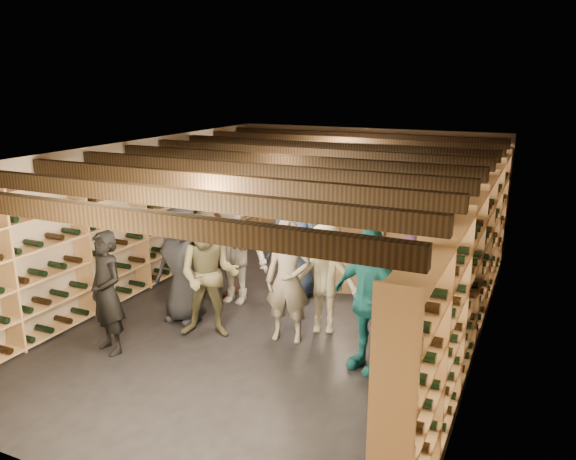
% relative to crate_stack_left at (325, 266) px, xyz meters
% --- Properties ---
extents(ground, '(8.00, 8.00, 0.00)m').
position_rel_crate_stack_left_xyz_m(ground, '(-0.14, -1.36, -0.34)').
color(ground, black).
rests_on(ground, ground).
extents(walls, '(5.52, 8.02, 2.40)m').
position_rel_crate_stack_left_xyz_m(walls, '(-0.14, -1.36, 0.86)').
color(walls, '#BCAB92').
rests_on(walls, ground).
extents(ceiling, '(5.50, 8.00, 0.01)m').
position_rel_crate_stack_left_xyz_m(ceiling, '(-0.14, -1.36, 2.06)').
color(ceiling, beige).
rests_on(ceiling, walls).
extents(ceiling_joists, '(5.40, 7.12, 0.18)m').
position_rel_crate_stack_left_xyz_m(ceiling_joists, '(-0.14, -1.36, 1.92)').
color(ceiling_joists, black).
rests_on(ceiling_joists, ground).
extents(wine_rack_left, '(0.32, 7.50, 2.15)m').
position_rel_crate_stack_left_xyz_m(wine_rack_left, '(-2.71, -1.36, 0.74)').
color(wine_rack_left, tan).
rests_on(wine_rack_left, ground).
extents(wine_rack_right, '(0.32, 7.50, 2.15)m').
position_rel_crate_stack_left_xyz_m(wine_rack_right, '(2.43, -1.36, 0.74)').
color(wine_rack_right, tan).
rests_on(wine_rack_right, ground).
extents(wine_rack_back, '(4.70, 0.30, 2.15)m').
position_rel_crate_stack_left_xyz_m(wine_rack_back, '(-0.14, 2.47, 0.73)').
color(wine_rack_back, tan).
rests_on(wine_rack_back, ground).
extents(crate_stack_left, '(0.57, 0.45, 0.68)m').
position_rel_crate_stack_left_xyz_m(crate_stack_left, '(0.00, 0.00, 0.00)').
color(crate_stack_left, tan).
rests_on(crate_stack_left, ground).
extents(crate_stack_right, '(0.57, 0.45, 0.51)m').
position_rel_crate_stack_left_xyz_m(crate_stack_right, '(0.42, -0.06, -0.08)').
color(crate_stack_right, tan).
rests_on(crate_stack_right, ground).
extents(crate_loose, '(0.59, 0.49, 0.17)m').
position_rel_crate_stack_left_xyz_m(crate_loose, '(0.36, 0.03, -0.25)').
color(crate_loose, tan).
rests_on(crate_loose, ground).
extents(person_0, '(0.85, 0.59, 1.67)m').
position_rel_crate_stack_left_xyz_m(person_0, '(-1.32, -2.16, 0.50)').
color(person_0, black).
rests_on(person_0, ground).
extents(person_1, '(0.67, 0.55, 1.58)m').
position_rel_crate_stack_left_xyz_m(person_1, '(-1.61, -3.35, 0.45)').
color(person_1, black).
rests_on(person_1, ground).
extents(person_2, '(1.00, 0.90, 1.71)m').
position_rel_crate_stack_left_xyz_m(person_2, '(-0.71, -2.43, 0.51)').
color(person_2, brown).
rests_on(person_2, ground).
extents(person_3, '(1.09, 0.81, 1.51)m').
position_rel_crate_stack_left_xyz_m(person_3, '(0.63, -1.66, 0.41)').
color(person_3, beige).
rests_on(person_3, ground).
extents(person_4, '(1.11, 0.79, 1.74)m').
position_rel_crate_stack_left_xyz_m(person_4, '(1.47, -2.40, 0.53)').
color(person_4, '#196A72').
rests_on(person_4, ground).
extents(person_5, '(1.70, 0.98, 1.75)m').
position_rel_crate_stack_left_xyz_m(person_5, '(-1.44, -0.98, 0.53)').
color(person_5, brown).
rests_on(person_5, ground).
extents(person_6, '(0.92, 0.64, 1.79)m').
position_rel_crate_stack_left_xyz_m(person_6, '(-0.26, -0.70, 0.55)').
color(person_6, '#1F2F4A').
rests_on(person_6, ground).
extents(person_7, '(0.66, 0.50, 1.65)m').
position_rel_crate_stack_left_xyz_m(person_7, '(0.29, -2.10, 0.49)').
color(person_7, gray).
rests_on(person_7, ground).
extents(person_8, '(0.95, 0.76, 1.87)m').
position_rel_crate_stack_left_xyz_m(person_8, '(2.04, -1.80, 0.59)').
color(person_8, '#49171F').
rests_on(person_8, ground).
extents(person_9, '(1.19, 0.73, 1.79)m').
position_rel_crate_stack_left_xyz_m(person_9, '(-0.99, -1.30, 0.56)').
color(person_9, '#A2A094').
rests_on(person_9, ground).
extents(person_11, '(1.52, 0.49, 1.64)m').
position_rel_crate_stack_left_xyz_m(person_11, '(1.67, -0.44, 0.48)').
color(person_11, '#89578C').
rests_on(person_11, ground).
extents(person_12, '(0.96, 0.69, 1.83)m').
position_rel_crate_stack_left_xyz_m(person_12, '(2.04, -1.25, 0.58)').
color(person_12, '#333338').
rests_on(person_12, ground).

